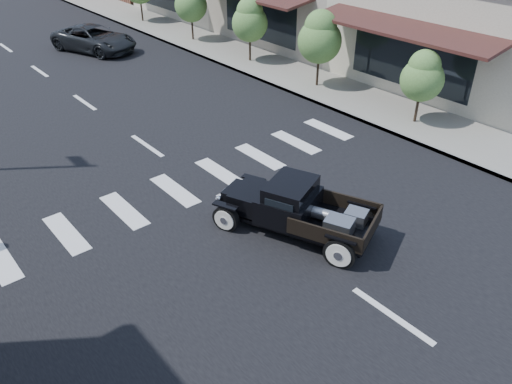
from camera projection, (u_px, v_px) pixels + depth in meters
ground at (291, 246)px, 12.14m from camera, size 120.00×120.00×0.00m
road at (56, 83)px, 21.87m from camera, size 14.00×80.00×0.02m
road_markings at (107, 119)px, 18.63m from camera, size 12.00×60.00×0.06m
sidewalk_right at (213, 46)px, 26.46m from camera, size 3.00×80.00×0.15m
storefront_near at (480, 24)px, 21.70m from camera, size 10.00×9.00×4.50m
small_tree_a at (420, 88)px, 17.39m from camera, size 1.50×1.50×2.50m
small_tree_b at (319, 50)px, 20.45m from camera, size 1.79×1.79×2.99m
small_tree_c at (250, 31)px, 23.41m from camera, size 1.68×1.68×2.80m
small_tree_d at (191, 12)px, 26.60m from camera, size 1.71×1.71×2.86m
hotrod_pickup at (297, 208)px, 12.28m from camera, size 3.35×4.53×1.43m
second_car at (94, 39)px, 25.58m from camera, size 3.57×5.03×1.27m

